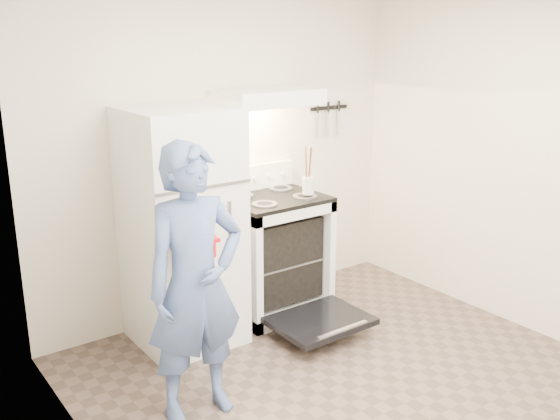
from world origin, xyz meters
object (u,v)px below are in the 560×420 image
object	(u,v)px
dutch_oven	(196,247)
tea_kettle	(228,181)
stove_body	(273,256)
refrigerator	(182,228)
person	(195,284)

from	to	relation	value
dutch_oven	tea_kettle	bearing A→B (deg)	45.89
stove_body	refrigerator	bearing A→B (deg)	-178.23
person	dutch_oven	world-z (taller)	person
tea_kettle	refrigerator	bearing A→B (deg)	-158.11
stove_body	dutch_oven	bearing A→B (deg)	-152.45
dutch_oven	person	bearing A→B (deg)	-119.37
refrigerator	stove_body	size ratio (longest dim) A/B	1.85
stove_body	person	distance (m)	1.52
person	dutch_oven	distance (m)	0.46
stove_body	person	size ratio (longest dim) A/B	0.56
tea_kettle	dutch_oven	xyz separation A→B (m)	(-0.66, -0.68, -0.20)
stove_body	tea_kettle	size ratio (longest dim) A/B	3.51
stove_body	tea_kettle	world-z (taller)	tea_kettle
dutch_oven	stove_body	bearing A→B (deg)	27.55
refrigerator	tea_kettle	bearing A→B (deg)	21.89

